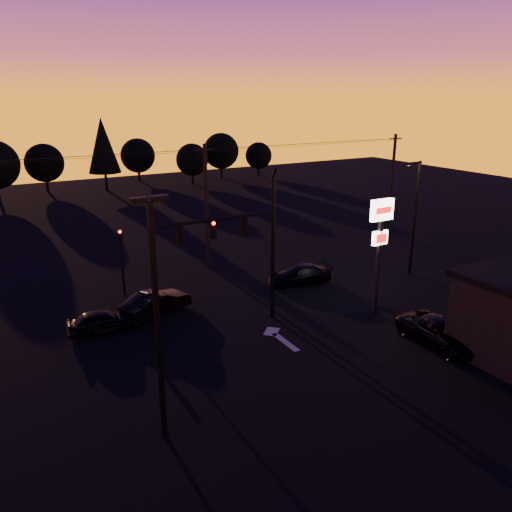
{
  "coord_description": "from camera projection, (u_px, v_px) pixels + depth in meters",
  "views": [
    {
      "loc": [
        -12.3,
        -18.44,
        12.26
      ],
      "look_at": [
        1.0,
        5.0,
        3.5
      ],
      "focal_mm": 35.0,
      "sensor_mm": 36.0,
      "label": 1
    }
  ],
  "objects": [
    {
      "name": "parking_lot_light",
      "position": [
        156.0,
        307.0,
        17.18
      ],
      "size": [
        1.25,
        0.3,
        9.14
      ],
      "color": "black",
      "rests_on": "ground"
    },
    {
      "name": "tree_7",
      "position": [
        221.0,
        151.0,
        75.6
      ],
      "size": [
        5.36,
        5.36,
        6.74
      ],
      "color": "black",
      "rests_on": "ground"
    },
    {
      "name": "streetlight",
      "position": [
        414.0,
        213.0,
        34.53
      ],
      "size": [
        1.55,
        0.35,
        8.0
      ],
      "color": "black",
      "rests_on": "ground"
    },
    {
      "name": "pylon_sign",
      "position": [
        380.0,
        232.0,
        27.82
      ],
      "size": [
        1.5,
        0.28,
        6.8
      ],
      "color": "black",
      "rests_on": "ground"
    },
    {
      "name": "secondary_signal",
      "position": [
        121.0,
        252.0,
        31.08
      ],
      "size": [
        0.3,
        0.31,
        4.35
      ],
      "color": "black",
      "rests_on": "ground"
    },
    {
      "name": "tree_5",
      "position": [
        138.0,
        156.0,
        72.55
      ],
      "size": [
        4.95,
        4.95,
        6.22
      ],
      "color": "black",
      "rests_on": "ground"
    },
    {
      "name": "car_mid",
      "position": [
        156.0,
        303.0,
        28.96
      ],
      "size": [
        4.57,
        2.92,
        1.42
      ],
      "primitive_type": "imported",
      "rotation": [
        0.0,
        0.0,
        1.93
      ],
      "color": "black",
      "rests_on": "ground"
    },
    {
      "name": "power_wires",
      "position": [
        205.0,
        150.0,
        34.69
      ],
      "size": [
        36.0,
        1.22,
        0.07
      ],
      "color": "black",
      "rests_on": "ground"
    },
    {
      "name": "utility_pole_1",
      "position": [
        206.0,
        206.0,
        35.91
      ],
      "size": [
        1.4,
        0.26,
        9.0
      ],
      "color": "black",
      "rests_on": "ground"
    },
    {
      "name": "tree_4",
      "position": [
        103.0,
        145.0,
        64.92
      ],
      "size": [
        4.18,
        4.18,
        9.5
      ],
      "color": "black",
      "rests_on": "ground"
    },
    {
      "name": "utility_pole_2",
      "position": [
        392.0,
        185.0,
        44.36
      ],
      "size": [
        1.4,
        0.26,
        9.0
      ],
      "color": "black",
      "rests_on": "ground"
    },
    {
      "name": "tree_6",
      "position": [
        192.0,
        160.0,
        70.5
      ],
      "size": [
        4.54,
        4.54,
        5.71
      ],
      "color": "black",
      "rests_on": "ground"
    },
    {
      "name": "traffic_signal_mast",
      "position": [
        247.0,
        239.0,
        26.55
      ],
      "size": [
        6.79,
        0.52,
        8.58
      ],
      "color": "black",
      "rests_on": "ground"
    },
    {
      "name": "tree_3",
      "position": [
        44.0,
        163.0,
        64.79
      ],
      "size": [
        4.95,
        4.95,
        6.22
      ],
      "color": "black",
      "rests_on": "ground"
    },
    {
      "name": "lane_arrow",
      "position": [
        279.0,
        337.0,
        26.43
      ],
      "size": [
        1.2,
        3.1,
        0.01
      ],
      "color": "beige",
      "rests_on": "ground"
    },
    {
      "name": "bollard",
      "position": [
        160.0,
        361.0,
        23.25
      ],
      "size": [
        0.27,
        0.27,
        0.81
      ],
      "primitive_type": "cylinder",
      "color": "#BF881C",
      "rests_on": "ground"
    },
    {
      "name": "ground",
      "position": [
        288.0,
        353.0,
        24.82
      ],
      "size": [
        120.0,
        120.0,
        0.0
      ],
      "primitive_type": "plane",
      "color": "black",
      "rests_on": "ground"
    },
    {
      "name": "suv_parked",
      "position": [
        440.0,
        332.0,
        25.51
      ],
      "size": [
        2.26,
        4.73,
        1.3
      ],
      "primitive_type": "imported",
      "rotation": [
        0.0,
        0.0,
        -0.02
      ],
      "color": "black",
      "rests_on": "ground"
    },
    {
      "name": "car_left",
      "position": [
        103.0,
        321.0,
        26.82
      ],
      "size": [
        3.81,
        1.76,
        1.26
      ],
      "primitive_type": "imported",
      "rotation": [
        0.0,
        0.0,
        1.5
      ],
      "color": "black",
      "rests_on": "ground"
    },
    {
      "name": "tree_8",
      "position": [
        259.0,
        156.0,
        77.88
      ],
      "size": [
        4.12,
        4.12,
        5.19
      ],
      "color": "black",
      "rests_on": "ground"
    },
    {
      "name": "car_right",
      "position": [
        300.0,
        275.0,
        33.75
      ],
      "size": [
        4.58,
        2.7,
        1.25
      ],
      "primitive_type": "imported",
      "rotation": [
        0.0,
        0.0,
        -1.81
      ],
      "color": "black",
      "rests_on": "ground"
    }
  ]
}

